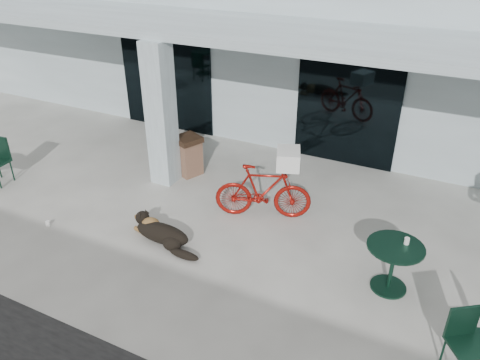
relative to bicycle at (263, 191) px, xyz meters
The scene contains 14 objects.
ground 2.25m from the bicycle, 119.28° to the right, with size 80.00×80.00×0.00m, color #BBB9B0.
building 6.90m from the bicycle, 99.17° to the left, with size 22.00×7.00×4.50m, color silver.
storefront_glass_left 5.32m from the bicycle, 144.17° to the left, with size 2.80×0.06×2.70m, color black.
storefront_glass_right 3.26m from the bicycle, 76.58° to the left, with size 2.40×0.06×2.70m, color black.
column 2.78m from the bicycle, behind, with size 0.50×0.50×3.12m, color silver.
overhang 3.32m from the bicycle, 122.07° to the left, with size 22.00×2.80×0.18m, color silver.
bicycle is the anchor object (origin of this frame).
laundry_basket 0.86m from the bicycle, 20.67° to the left, with size 0.57×0.42×0.34m, color white.
dog 2.08m from the bicycle, 128.49° to the right, with size 1.25×0.42×0.42m, color black, non-canonical shape.
cup_near_dog 4.20m from the bicycle, 148.88° to the right, with size 0.08×0.08×0.10m, color white.
cafe_table_far 2.85m from the bicycle, 21.00° to the right, with size 0.88×0.88×0.82m, color #103022, non-canonical shape.
cafe_chair_far_a 4.41m from the bicycle, 30.52° to the right, with size 0.42×0.46×0.94m, color #103022, non-canonical shape.
cup_on_table 2.94m from the bicycle, 17.78° to the right, with size 0.08×0.08×0.11m, color white.
trash_receptacle 2.44m from the bicycle, 158.33° to the left, with size 0.54×0.54×0.92m, color brown, non-canonical shape.
Camera 1 is at (4.14, -5.31, 5.12)m, focal length 35.00 mm.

